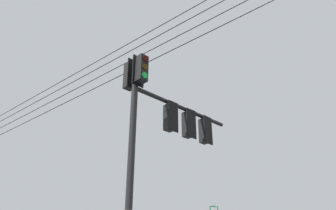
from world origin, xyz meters
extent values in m
cylinder|color=black|center=(-0.69, -0.52, 3.30)|extent=(0.20, 0.20, 6.61)
cylinder|color=black|center=(-1.54, -2.51, 6.11)|extent=(1.82, 4.03, 0.14)
cube|color=black|center=(-0.41, -0.64, 6.66)|extent=(0.39, 0.39, 0.90)
cube|color=black|center=(-0.57, -0.57, 6.66)|extent=(0.21, 0.42, 1.04)
cylinder|color=#360503|center=(-0.26, -0.71, 6.96)|extent=(0.11, 0.20, 0.20)
cylinder|color=#3C2703|center=(-0.26, -0.71, 6.66)|extent=(0.11, 0.20, 0.20)
cylinder|color=green|center=(-0.26, -0.71, 6.36)|extent=(0.11, 0.20, 0.20)
cube|color=black|center=(-0.96, -0.41, 6.66)|extent=(0.39, 0.39, 0.90)
cube|color=black|center=(-0.81, -0.47, 6.66)|extent=(0.21, 0.42, 1.04)
cylinder|color=#360503|center=(-1.12, -0.34, 6.96)|extent=(0.11, 0.20, 0.20)
cylinder|color=#3C2703|center=(-1.12, -0.34, 6.66)|extent=(0.11, 0.20, 0.20)
cylinder|color=green|center=(-1.12, -0.34, 6.36)|extent=(0.11, 0.20, 0.20)
cube|color=black|center=(-1.27, -1.89, 5.56)|extent=(0.39, 0.39, 0.90)
cube|color=black|center=(-1.43, -1.82, 5.56)|extent=(0.21, 0.42, 1.04)
cylinder|color=#360503|center=(-1.12, -1.95, 5.86)|extent=(0.11, 0.20, 0.20)
cylinder|color=#3C2703|center=(-1.12, -1.95, 5.56)|extent=(0.11, 0.20, 0.20)
cylinder|color=green|center=(-1.12, -1.95, 5.26)|extent=(0.11, 0.20, 0.20)
cube|color=black|center=(-1.61, -2.69, 5.56)|extent=(0.40, 0.40, 0.90)
cube|color=black|center=(-1.77, -2.63, 5.56)|extent=(0.21, 0.42, 1.04)
cylinder|color=#360503|center=(-1.46, -2.76, 5.86)|extent=(0.11, 0.20, 0.20)
cylinder|color=#3C2703|center=(-1.46, -2.76, 5.56)|extent=(0.11, 0.20, 0.20)
cylinder|color=green|center=(-1.46, -2.76, 5.26)|extent=(0.11, 0.20, 0.20)
cube|color=black|center=(-1.96, -3.50, 5.56)|extent=(0.39, 0.39, 0.90)
cube|color=black|center=(-2.12, -3.45, 5.56)|extent=(0.19, 0.43, 1.04)
cylinder|color=#360503|center=(-1.80, -3.56, 5.86)|extent=(0.10, 0.20, 0.20)
cylinder|color=#3C2703|center=(-1.80, -3.56, 5.56)|extent=(0.10, 0.20, 0.20)
cylinder|color=green|center=(-1.80, -3.56, 5.26)|extent=(0.10, 0.20, 0.20)
cylinder|color=black|center=(0.79, -0.95, 6.80)|extent=(32.55, 9.37, 0.59)
cylinder|color=black|center=(0.79, -0.95, 7.20)|extent=(32.55, 9.37, 0.59)
cylinder|color=black|center=(0.79, -0.95, 7.60)|extent=(32.55, 9.37, 0.59)
cylinder|color=black|center=(0.79, -0.95, 7.95)|extent=(32.55, 9.37, 0.59)
camera|label=1|loc=(-5.05, 7.08, 1.30)|focal=34.56mm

